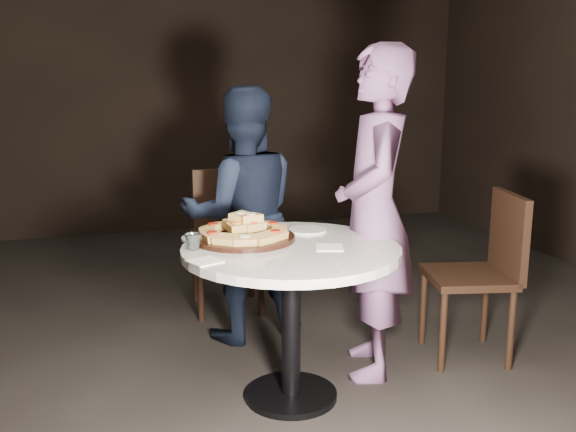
% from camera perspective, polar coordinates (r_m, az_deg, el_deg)
% --- Properties ---
extents(floor, '(7.00, 7.00, 0.00)m').
position_cam_1_polar(floor, '(3.28, -2.86, -15.00)').
color(floor, black).
rests_on(floor, ground).
extents(table, '(1.05, 1.05, 0.75)m').
position_cam_1_polar(table, '(2.95, 0.28, -5.31)').
color(table, black).
rests_on(table, ground).
extents(serving_board, '(0.55, 0.55, 0.02)m').
position_cam_1_polar(serving_board, '(3.02, -3.96, -1.94)').
color(serving_board, black).
rests_on(serving_board, table).
extents(focaccia_pile, '(0.42, 0.43, 0.11)m').
position_cam_1_polar(focaccia_pile, '(3.02, -3.92, -1.09)').
color(focaccia_pile, tan).
rests_on(focaccia_pile, serving_board).
extents(plate_left, '(0.24, 0.24, 0.01)m').
position_cam_1_polar(plate_left, '(3.05, -7.66, -1.98)').
color(plate_left, white).
rests_on(plate_left, table).
extents(plate_right, '(0.25, 0.25, 0.01)m').
position_cam_1_polar(plate_right, '(3.19, 1.76, -1.25)').
color(plate_right, white).
rests_on(plate_right, table).
extents(water_glass, '(0.09, 0.09, 0.07)m').
position_cam_1_polar(water_glass, '(2.88, -8.42, -2.27)').
color(water_glass, silver).
rests_on(water_glass, table).
extents(napkin_near, '(0.16, 0.16, 0.01)m').
position_cam_1_polar(napkin_near, '(2.69, -7.40, -4.00)').
color(napkin_near, white).
rests_on(napkin_near, table).
extents(napkin_far, '(0.15, 0.15, 0.01)m').
position_cam_1_polar(napkin_far, '(2.89, 3.70, -2.80)').
color(napkin_far, white).
rests_on(napkin_far, table).
extents(chair_far, '(0.48, 0.50, 0.96)m').
position_cam_1_polar(chair_far, '(4.06, -5.33, -1.24)').
color(chair_far, black).
rests_on(chair_far, ground).
extents(chair_right, '(0.52, 0.51, 0.90)m').
position_cam_1_polar(chair_right, '(3.59, 17.15, -4.10)').
color(chair_right, black).
rests_on(chair_right, ground).
extents(diner_navy, '(0.74, 0.60, 1.45)m').
position_cam_1_polar(diner_navy, '(3.66, -4.09, 0.05)').
color(diner_navy, black).
rests_on(diner_navy, ground).
extents(diner_teal, '(0.56, 0.70, 1.66)m').
position_cam_1_polar(diner_teal, '(3.22, 7.70, 0.19)').
color(diner_teal, slate).
rests_on(diner_teal, ground).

